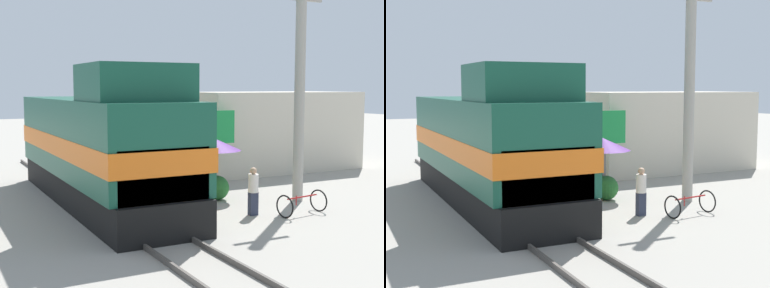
# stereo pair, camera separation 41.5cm
# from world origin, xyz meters

# --- Properties ---
(ground_plane) EXTENTS (120.00, 120.00, 0.00)m
(ground_plane) POSITION_xyz_m (0.00, 0.00, 0.00)
(ground_plane) COLOR gray
(rail_near) EXTENTS (0.08, 32.06, 0.15)m
(rail_near) POSITION_xyz_m (-0.72, 0.00, 0.07)
(rail_near) COLOR #4C4742
(rail_near) RESTS_ON ground_plane
(rail_far) EXTENTS (0.08, 32.06, 0.15)m
(rail_far) POSITION_xyz_m (0.72, 0.00, 0.07)
(rail_far) COLOR #4C4742
(rail_far) RESTS_ON ground_plane
(locomotive) EXTENTS (3.24, 12.34, 4.95)m
(locomotive) POSITION_xyz_m (0.00, 3.22, 2.09)
(locomotive) COLOR black
(locomotive) RESTS_ON ground_plane
(utility_pole) EXTENTS (1.80, 0.39, 8.46)m
(utility_pole) POSITION_xyz_m (6.74, 0.49, 4.29)
(utility_pole) COLOR #9E998E
(utility_pole) RESTS_ON ground_plane
(vendor_umbrella) EXTENTS (2.13, 2.13, 2.33)m
(vendor_umbrella) POSITION_xyz_m (4.17, 2.42, 2.08)
(vendor_umbrella) COLOR #4C4C4C
(vendor_umbrella) RESTS_ON ground_plane
(billboard_sign) EXTENTS (2.09, 0.12, 3.25)m
(billboard_sign) POSITION_xyz_m (5.53, 4.80, 2.37)
(billboard_sign) COLOR #595959
(billboard_sign) RESTS_ON ground_plane
(shrub_cluster) EXTENTS (0.93, 0.93, 0.93)m
(shrub_cluster) POSITION_xyz_m (4.11, 1.99, 0.46)
(shrub_cluster) COLOR #236028
(shrub_cluster) RESTS_ON ground_plane
(person_bystander) EXTENTS (0.34, 0.34, 1.61)m
(person_bystander) POSITION_xyz_m (3.96, -0.68, 0.87)
(person_bystander) COLOR #2D3347
(person_bystander) RESTS_ON ground_plane
(bicycle) EXTENTS (1.77, 1.00, 0.77)m
(bicycle) POSITION_xyz_m (5.44, -1.39, 0.39)
(bicycle) COLOR black
(bicycle) RESTS_ON ground_plane
(building_block_distant) EXTENTS (8.81, 4.72, 4.02)m
(building_block_distant) POSITION_xyz_m (10.50, 7.72, 2.01)
(building_block_distant) COLOR beige
(building_block_distant) RESTS_ON ground_plane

